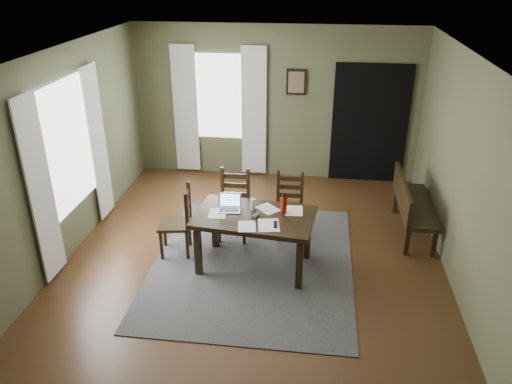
# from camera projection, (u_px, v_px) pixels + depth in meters

# --- Properties ---
(ground) EXTENTS (5.00, 6.00, 0.01)m
(ground) POSITION_uv_depth(u_px,v_px,m) (253.00, 263.00, 6.65)
(ground) COLOR #492C16
(room_shell) EXTENTS (5.02, 6.02, 2.71)m
(room_shell) POSITION_uv_depth(u_px,v_px,m) (253.00, 134.00, 5.88)
(room_shell) COLOR #565A3B
(room_shell) RESTS_ON ground
(rug) EXTENTS (2.60, 3.20, 0.01)m
(rug) POSITION_uv_depth(u_px,v_px,m) (253.00, 262.00, 6.65)
(rug) COLOR #414141
(rug) RESTS_ON ground
(dining_table) EXTENTS (1.57, 1.04, 0.74)m
(dining_table) POSITION_uv_depth(u_px,v_px,m) (254.00, 222.00, 6.30)
(dining_table) COLOR black
(dining_table) RESTS_ON rug
(chair_end) EXTENTS (0.49, 0.49, 0.97)m
(chair_end) POSITION_uv_depth(u_px,v_px,m) (179.00, 222.00, 6.68)
(chair_end) COLOR black
(chair_end) RESTS_ON rug
(chair_back_left) EXTENTS (0.44, 0.44, 1.00)m
(chair_back_left) POSITION_uv_depth(u_px,v_px,m) (234.00, 205.00, 7.09)
(chair_back_left) COLOR black
(chair_back_left) RESTS_ON rug
(chair_back_right) EXTENTS (0.41, 0.41, 0.91)m
(chair_back_right) POSITION_uv_depth(u_px,v_px,m) (289.00, 205.00, 7.18)
(chair_back_right) COLOR black
(chair_back_right) RESTS_ON rug
(bench) EXTENTS (0.47, 1.47, 0.83)m
(bench) POSITION_uv_depth(u_px,v_px,m) (411.00, 202.00, 7.17)
(bench) COLOR black
(bench) RESTS_ON ground
(laptop) EXTENTS (0.31, 0.25, 0.20)m
(laptop) POSITION_uv_depth(u_px,v_px,m) (230.00, 205.00, 6.39)
(laptop) COLOR #B7B7BC
(laptop) RESTS_ON dining_table
(computer_mouse) EXTENTS (0.09, 0.12, 0.03)m
(computer_mouse) POSITION_uv_depth(u_px,v_px,m) (255.00, 216.00, 6.21)
(computer_mouse) COLOR #3F3F42
(computer_mouse) RESTS_ON dining_table
(tv_remote) EXTENTS (0.06, 0.16, 0.02)m
(tv_remote) POSITION_uv_depth(u_px,v_px,m) (275.00, 224.00, 6.02)
(tv_remote) COLOR black
(tv_remote) RESTS_ON dining_table
(drinking_glass) EXTENTS (0.09, 0.09, 0.15)m
(drinking_glass) POSITION_uv_depth(u_px,v_px,m) (253.00, 204.00, 6.37)
(drinking_glass) COLOR silver
(drinking_glass) RESTS_ON dining_table
(water_bottle) EXTENTS (0.10, 0.10, 0.27)m
(water_bottle) POSITION_uv_depth(u_px,v_px,m) (284.00, 204.00, 6.27)
(water_bottle) COLOR #AD190D
(water_bottle) RESTS_ON dining_table
(paper_a) EXTENTS (0.24, 0.30, 0.00)m
(paper_a) POSITION_uv_depth(u_px,v_px,m) (217.00, 213.00, 6.30)
(paper_a) COLOR white
(paper_a) RESTS_ON dining_table
(paper_b) EXTENTS (0.30, 0.37, 0.00)m
(paper_b) POSITION_uv_depth(u_px,v_px,m) (269.00, 225.00, 6.02)
(paper_b) COLOR white
(paper_b) RESTS_ON dining_table
(paper_c) EXTENTS (0.36, 0.36, 0.00)m
(paper_c) POSITION_uv_depth(u_px,v_px,m) (268.00, 209.00, 6.41)
(paper_c) COLOR white
(paper_c) RESTS_ON dining_table
(paper_d) EXTENTS (0.24, 0.30, 0.00)m
(paper_d) POSITION_uv_depth(u_px,v_px,m) (294.00, 211.00, 6.36)
(paper_d) COLOR white
(paper_d) RESTS_ON dining_table
(paper_e) EXTENTS (0.25, 0.31, 0.00)m
(paper_e) POSITION_uv_depth(u_px,v_px,m) (247.00, 226.00, 6.00)
(paper_e) COLOR white
(paper_e) RESTS_ON dining_table
(window_left) EXTENTS (0.01, 1.30, 1.70)m
(window_left) POSITION_uv_depth(u_px,v_px,m) (67.00, 147.00, 6.49)
(window_left) COLOR white
(window_left) RESTS_ON ground
(window_back) EXTENTS (1.00, 0.01, 1.50)m
(window_back) POSITION_uv_depth(u_px,v_px,m) (219.00, 97.00, 8.81)
(window_back) COLOR white
(window_back) RESTS_ON ground
(curtain_left_near) EXTENTS (0.03, 0.48, 2.30)m
(curtain_left_near) POSITION_uv_depth(u_px,v_px,m) (41.00, 191.00, 5.86)
(curtain_left_near) COLOR silver
(curtain_left_near) RESTS_ON ground
(curtain_left_far) EXTENTS (0.03, 0.48, 2.30)m
(curtain_left_far) POSITION_uv_depth(u_px,v_px,m) (98.00, 144.00, 7.33)
(curtain_left_far) COLOR silver
(curtain_left_far) RESTS_ON ground
(curtain_back_left) EXTENTS (0.44, 0.03, 2.30)m
(curtain_back_left) POSITION_uv_depth(u_px,v_px,m) (186.00, 110.00, 8.96)
(curtain_back_left) COLOR silver
(curtain_back_left) RESTS_ON ground
(curtain_back_right) EXTENTS (0.44, 0.03, 2.30)m
(curtain_back_right) POSITION_uv_depth(u_px,v_px,m) (254.00, 112.00, 8.82)
(curtain_back_right) COLOR silver
(curtain_back_right) RESTS_ON ground
(framed_picture) EXTENTS (0.34, 0.03, 0.44)m
(framed_picture) POSITION_uv_depth(u_px,v_px,m) (296.00, 82.00, 8.52)
(framed_picture) COLOR black
(framed_picture) RESTS_ON ground
(doorway_back) EXTENTS (1.30, 0.03, 2.10)m
(doorway_back) POSITION_uv_depth(u_px,v_px,m) (370.00, 124.00, 8.67)
(doorway_back) COLOR black
(doorway_back) RESTS_ON ground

